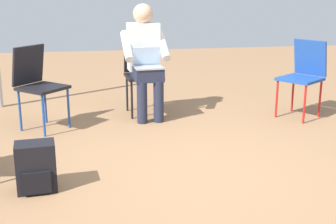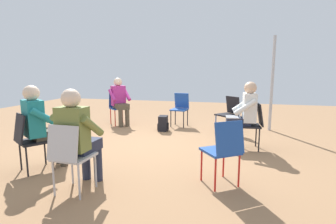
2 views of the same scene
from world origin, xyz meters
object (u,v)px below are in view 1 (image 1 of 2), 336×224
object	(u,v)px
chair_southwest	(304,73)
chair_south	(143,70)
backpack_near_laptop_user	(36,170)
person_with_laptop	(145,55)
chair_southeast	(37,81)

from	to	relation	value
chair_southwest	chair_south	distance (m)	1.80
chair_south	backpack_near_laptop_user	bearing A→B (deg)	58.86
chair_southwest	backpack_near_laptop_user	size ratio (longest dim) A/B	2.36
chair_southwest	person_with_laptop	xyz separation A→B (m)	(1.73, -0.29, 0.20)
chair_southwest	chair_southeast	distance (m)	2.86
chair_southwest	chair_southeast	size ratio (longest dim) A/B	1.00
chair_south	chair_southeast	bearing A→B (deg)	17.34
chair_southwest	chair_south	xyz separation A→B (m)	(1.74, -0.46, 0.00)
chair_southeast	person_with_laptop	distance (m)	1.18
chair_southwest	chair_southeast	bearing A→B (deg)	54.00
chair_southeast	backpack_near_laptop_user	distance (m)	1.57
chair_southeast	chair_south	bearing A→B (deg)	153.75
person_with_laptop	backpack_near_laptop_user	bearing A→B (deg)	56.42
chair_southeast	chair_south	world-z (taller)	same
chair_southeast	person_with_laptop	bearing A→B (deg)	145.74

